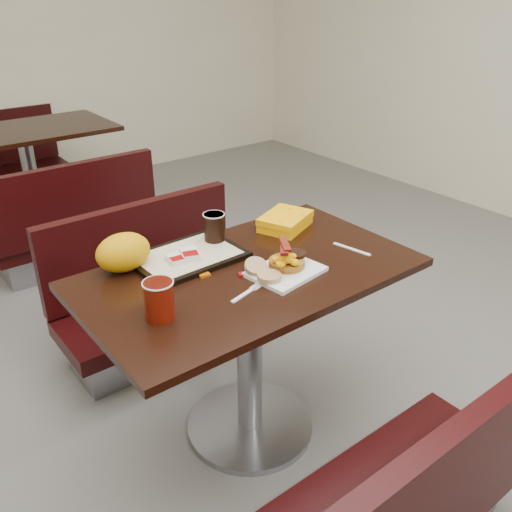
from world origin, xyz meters
TOP-DOWN VIEW (x-y plane):
  - floor at (0.00, 0.00)m, footprint 6.00×7.00m
  - table_near at (0.00, 0.00)m, footprint 1.20×0.70m
  - bench_near_s at (0.00, -0.70)m, footprint 1.00×0.46m
  - bench_near_n at (0.00, 0.70)m, footprint 1.00×0.46m
  - table_far at (0.00, 2.60)m, footprint 1.20×0.70m
  - bench_far_s at (0.00, 1.90)m, footprint 1.00×0.46m
  - bench_far_n at (0.00, 3.30)m, footprint 1.00×0.46m
  - platter at (0.09, -0.10)m, footprint 0.27×0.23m
  - pancake_stack at (0.11, -0.08)m, footprint 0.13×0.13m
  - sausage_patty at (0.16, -0.08)m, footprint 0.09×0.09m
  - scrambled_eggs at (0.08, -0.10)m, footprint 0.10×0.09m
  - bacon_strips at (0.09, -0.08)m, footprint 0.14×0.15m
  - muffin_bottom at (-0.00, -0.12)m, footprint 0.10×0.10m
  - muffin_top at (-0.00, -0.04)m, footprint 0.10×0.10m
  - coffee_cup_near at (-0.40, -0.08)m, footprint 0.12×0.12m
  - fork at (-0.13, -0.13)m, footprint 0.15×0.06m
  - knife at (0.41, -0.11)m, footprint 0.04×0.16m
  - condiment_syrup at (-0.15, 0.06)m, footprint 0.04×0.03m
  - condiment_ketchup at (-0.04, -0.02)m, footprint 0.04×0.04m
  - tray at (-0.13, 0.21)m, footprint 0.41×0.30m
  - hashbrown_sleeve_left at (-0.19, 0.19)m, footprint 0.06×0.08m
  - hashbrown_sleeve_right at (-0.13, 0.19)m, footprint 0.09×0.10m
  - coffee_cup_far at (0.02, 0.25)m, footprint 0.10×0.10m
  - clamshell at (0.35, 0.21)m, footprint 0.26×0.23m
  - paper_bag at (-0.35, 0.28)m, footprint 0.23×0.19m

SIDE VIEW (x-z plane):
  - floor at x=0.00m, z-range -0.01..0.01m
  - bench_near_s at x=0.00m, z-range 0.00..0.72m
  - bench_near_n at x=0.00m, z-range 0.00..0.72m
  - bench_far_s at x=0.00m, z-range 0.00..0.72m
  - bench_far_n at x=0.00m, z-range 0.00..0.72m
  - table_near at x=0.00m, z-range 0.00..0.75m
  - table_far at x=0.00m, z-range 0.00..0.75m
  - knife at x=0.41m, z-range 0.75..0.75m
  - fork at x=-0.13m, z-range 0.75..0.75m
  - condiment_ketchup at x=-0.04m, z-range 0.75..0.76m
  - condiment_syrup at x=-0.15m, z-range 0.75..0.76m
  - platter at x=0.09m, z-range 0.75..0.76m
  - tray at x=-0.13m, z-range 0.75..0.77m
  - muffin_bottom at x=0.00m, z-range 0.76..0.78m
  - pancake_stack at x=0.11m, z-range 0.76..0.79m
  - hashbrown_sleeve_left at x=-0.19m, z-range 0.77..0.79m
  - clamshell at x=0.35m, z-range 0.75..0.81m
  - hashbrown_sleeve_right at x=-0.13m, z-range 0.77..0.79m
  - muffin_top at x=0.00m, z-range 0.76..0.81m
  - sausage_patty at x=0.16m, z-range 0.79..0.80m
  - coffee_cup_near at x=-0.40m, z-range 0.75..0.88m
  - scrambled_eggs at x=0.08m, z-range 0.79..0.84m
  - paper_bag at x=-0.35m, z-range 0.75..0.89m
  - coffee_cup_far at x=0.02m, z-range 0.77..0.88m
  - bacon_strips at x=0.09m, z-range 0.84..0.85m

